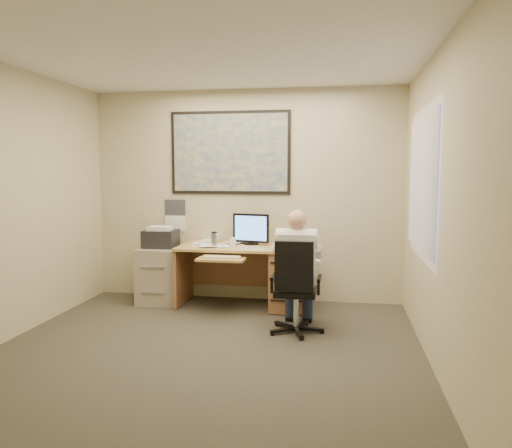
% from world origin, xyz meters
% --- Properties ---
extents(room_shell, '(4.00, 4.50, 2.70)m').
position_xyz_m(room_shell, '(0.00, 0.00, 1.35)').
color(room_shell, '#37342A').
rests_on(room_shell, ground).
extents(desk, '(1.60, 0.97, 1.13)m').
position_xyz_m(desk, '(0.39, 1.90, 0.44)').
color(desk, tan).
rests_on(desk, ground).
extents(world_map, '(1.56, 0.03, 1.06)m').
position_xyz_m(world_map, '(-0.20, 2.23, 1.90)').
color(world_map, '#1E4C93').
rests_on(world_map, room_shell).
extents(wall_calendar, '(0.28, 0.01, 0.42)m').
position_xyz_m(wall_calendar, '(-0.95, 2.24, 1.08)').
color(wall_calendar, white).
rests_on(wall_calendar, room_shell).
extents(window_blinds, '(0.06, 1.40, 1.30)m').
position_xyz_m(window_blinds, '(1.97, 0.80, 1.55)').
color(window_blinds, beige).
rests_on(window_blinds, room_shell).
extents(filing_cabinet, '(0.50, 0.60, 0.97)m').
position_xyz_m(filing_cabinet, '(-1.03, 1.91, 0.42)').
color(filing_cabinet, '#A29582').
rests_on(filing_cabinet, ground).
extents(office_chair, '(0.59, 0.59, 0.98)m').
position_xyz_m(office_chair, '(0.78, 0.92, 0.29)').
color(office_chair, black).
rests_on(office_chair, ground).
extents(person, '(0.54, 0.76, 1.27)m').
position_xyz_m(person, '(0.78, 1.00, 0.63)').
color(person, white).
rests_on(person, office_chair).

